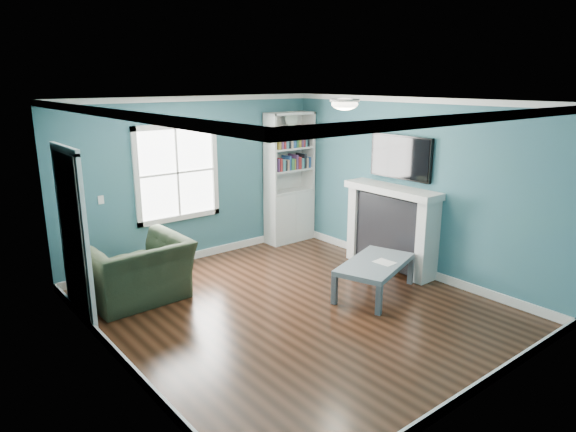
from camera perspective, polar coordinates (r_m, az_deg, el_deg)
floor at (r=6.68m, az=0.76°, el=-10.23°), size 5.00×5.00×0.00m
room_walls at (r=6.18m, az=0.81°, el=3.16°), size 5.00×5.00×5.00m
trim at (r=6.26m, az=0.79°, el=0.07°), size 4.50×5.00×2.60m
window at (r=8.10m, az=-12.20°, el=4.70°), size 1.40×0.06×1.50m
bookshelf at (r=9.15m, az=0.13°, el=2.84°), size 0.90×0.35×2.31m
fireplace at (r=7.99m, az=11.42°, el=-1.41°), size 0.44×1.58×1.30m
tv at (r=7.85m, az=12.40°, el=6.40°), size 0.06×1.10×0.65m
door at (r=6.52m, az=-22.78°, el=-2.01°), size 0.12×0.98×2.17m
ceiling_fixture at (r=6.74m, az=6.32°, el=12.35°), size 0.38×0.38×0.15m
light_switch at (r=7.70m, az=-20.07°, el=1.70°), size 0.08×0.01×0.12m
recliner at (r=7.02m, az=-16.59°, el=-4.76°), size 1.29×0.87×1.10m
coffee_table at (r=7.08m, az=9.64°, el=-5.49°), size 1.41×1.06×0.46m
paper_sheet at (r=7.06m, az=10.67°, el=-5.07°), size 0.23×0.28×0.00m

